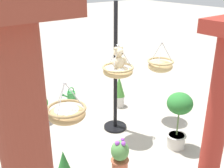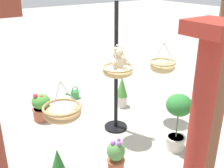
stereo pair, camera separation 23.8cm
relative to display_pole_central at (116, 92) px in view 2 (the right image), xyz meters
The scene contains 12 objects.
ground_plane 0.79m from the display_pole_central, 11.42° to the left, with size 40.00×40.00×0.00m, color #A8A093.
display_pole_central is the anchor object (origin of this frame).
hanging_basket_with_teddy 0.60m from the display_pole_central, 59.04° to the left, with size 0.53×0.53×0.55m.
teddy_bear 0.77m from the display_pole_central, 61.09° to the left, with size 0.29×0.25×0.42m.
hanging_basket_left_high 1.03m from the display_pole_central, 165.31° to the left, with size 0.51×0.51×0.59m.
hanging_basket_right_low 1.60m from the display_pole_central, 26.53° to the left, with size 0.53×0.53×0.56m.
greenhouse_pillar_right 2.31m from the display_pole_central, 84.23° to the left, with size 0.39×0.39×3.09m.
potted_plant_fern_front 1.62m from the display_pole_central, 47.84° to the right, with size 0.40×0.40×0.61m.
potted_plant_flowering_red 1.23m from the display_pole_central, 110.72° to the left, with size 0.42×0.42×1.02m.
potted_plant_tall_leafy 1.02m from the display_pole_central, 134.26° to the right, with size 0.27×0.27×0.72m.
potted_plant_bushy_green 1.38m from the display_pole_central, 54.02° to the left, with size 0.28×0.28×0.59m.
watering_can 1.81m from the display_pole_central, 89.66° to the right, with size 0.35×0.20×0.30m.
Camera 2 is at (2.52, 3.68, 2.82)m, focal length 43.49 mm.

